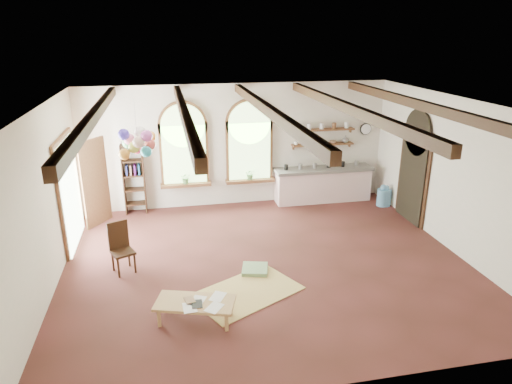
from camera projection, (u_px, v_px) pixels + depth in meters
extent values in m
plane|color=#572624|center=(267.00, 263.00, 9.26)|extent=(8.00, 8.00, 0.00)
cube|color=brown|center=(184.00, 154.00, 11.68)|extent=(1.24, 0.08, 1.64)
cylinder|color=brown|center=(183.00, 125.00, 11.43)|extent=(1.24, 0.08, 1.24)
cube|color=#A2D07D|center=(184.00, 155.00, 11.65)|extent=(1.10, 0.04, 1.50)
cube|color=brown|center=(186.00, 185.00, 11.87)|extent=(1.30, 0.28, 0.08)
cube|color=brown|center=(249.00, 151.00, 12.00)|extent=(1.24, 0.08, 1.64)
cylinder|color=brown|center=(249.00, 123.00, 11.75)|extent=(1.24, 0.08, 1.24)
cube|color=#A2D07D|center=(250.00, 151.00, 11.97)|extent=(1.10, 0.04, 1.50)
cube|color=brown|center=(250.00, 181.00, 12.19)|extent=(1.30, 0.28, 0.08)
cube|color=brown|center=(69.00, 193.00, 9.79)|extent=(0.10, 1.90, 2.50)
cube|color=black|center=(412.00, 177.00, 11.01)|extent=(0.10, 1.30, 2.40)
cube|color=#F4CFCE|center=(323.00, 186.00, 12.50)|extent=(2.60, 0.55, 0.86)
cube|color=slate|center=(324.00, 169.00, 12.34)|extent=(2.68, 0.62, 0.08)
cube|color=brown|center=(323.00, 144.00, 12.29)|extent=(1.70, 0.24, 0.04)
cube|color=brown|center=(323.00, 130.00, 12.16)|extent=(1.70, 0.24, 0.04)
cylinder|color=black|center=(366.00, 129.00, 12.47)|extent=(0.32, 0.04, 0.32)
cube|color=#3A2312|center=(124.00, 180.00, 11.47)|extent=(0.03, 0.32, 1.80)
cube|color=#3A2312|center=(144.00, 179.00, 11.56)|extent=(0.03, 0.32, 1.80)
cube|color=tan|center=(195.00, 303.00, 7.30)|extent=(1.37, 0.93, 0.05)
cube|color=tan|center=(159.00, 318.00, 7.22)|extent=(0.06, 0.06, 0.32)
cube|color=tan|center=(227.00, 322.00, 7.11)|extent=(0.06, 0.06, 0.32)
cube|color=tan|center=(166.00, 303.00, 7.60)|extent=(0.06, 0.06, 0.32)
cube|color=tan|center=(231.00, 307.00, 7.50)|extent=(0.06, 0.06, 0.32)
cube|color=#3A2312|center=(123.00, 252.00, 8.78)|extent=(0.52, 0.52, 0.05)
cube|color=#3A2312|center=(118.00, 235.00, 8.82)|extent=(0.38, 0.19, 0.59)
cube|color=#D4C06A|center=(247.00, 292.00, 8.20)|extent=(2.18, 1.88, 0.02)
cube|color=gray|center=(255.00, 269.00, 8.91)|extent=(0.60, 0.60, 0.08)
cylinder|color=#5C9BC5|center=(383.00, 198.00, 12.19)|extent=(0.31, 0.31, 0.46)
sphere|color=#5C9BC5|center=(384.00, 188.00, 12.10)|extent=(0.16, 0.16, 0.16)
cylinder|color=#5C9BC5|center=(385.00, 198.00, 12.20)|extent=(0.30, 0.30, 0.45)
sphere|color=#5C9BC5|center=(386.00, 188.00, 12.11)|extent=(0.16, 0.16, 0.16)
cylinder|color=white|center=(135.00, 121.00, 8.91)|extent=(0.01, 0.01, 0.85)
sphere|color=#2BA8BB|center=(146.00, 152.00, 9.09)|extent=(0.23, 0.23, 0.23)
sphere|color=#CC5044|center=(150.00, 144.00, 9.15)|extent=(0.23, 0.23, 0.23)
sphere|color=#FF9335|center=(150.00, 137.00, 9.27)|extent=(0.23, 0.23, 0.23)
sphere|color=white|center=(140.00, 132.00, 9.15)|extent=(0.23, 0.23, 0.23)
sphere|color=#FF2855|center=(137.00, 148.00, 9.33)|extent=(0.23, 0.23, 0.23)
sphere|color=#53C26E|center=(128.00, 143.00, 9.27)|extent=(0.23, 0.23, 0.23)
sphere|color=pink|center=(129.00, 139.00, 9.06)|extent=(0.23, 0.23, 0.23)
sphere|color=#3D2CBC|center=(124.00, 134.00, 8.91)|extent=(0.23, 0.23, 0.23)
sphere|color=orange|center=(124.00, 154.00, 8.88)|extent=(0.23, 0.23, 0.23)
sphere|color=#D7EF54|center=(134.00, 147.00, 8.91)|extent=(0.23, 0.23, 0.23)
sphere|color=beige|center=(139.00, 142.00, 8.81)|extent=(0.23, 0.23, 0.23)
sphere|color=#CD57C2|center=(147.00, 136.00, 8.80)|extent=(0.23, 0.23, 0.23)
imported|color=olive|center=(185.00, 301.00, 7.29)|extent=(0.20, 0.25, 0.02)
cube|color=black|center=(197.00, 304.00, 7.21)|extent=(0.17, 0.25, 0.01)
imported|color=#598C4C|center=(186.00, 178.00, 11.77)|extent=(0.27, 0.23, 0.30)
imported|color=#598C4C|center=(250.00, 174.00, 12.09)|extent=(0.27, 0.23, 0.30)
imported|color=white|center=(296.00, 143.00, 12.13)|extent=(0.12, 0.10, 0.10)
imported|color=beige|center=(308.00, 143.00, 12.19)|extent=(0.10, 0.10, 0.09)
imported|color=beige|center=(321.00, 143.00, 12.26)|extent=(0.22, 0.22, 0.05)
imported|color=#8C664C|center=(333.00, 142.00, 12.33)|extent=(0.20, 0.20, 0.06)
imported|color=slate|center=(346.00, 139.00, 12.37)|extent=(0.18, 0.18, 0.19)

